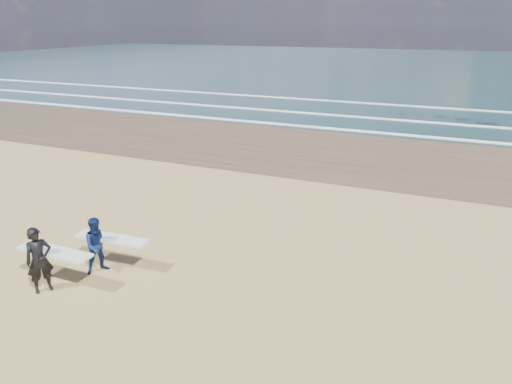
% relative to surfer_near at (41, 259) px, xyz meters
% --- Properties ---
extents(surfer_near, '(2.20, 1.01, 1.82)m').
position_rel_surfer_near_xyz_m(surfer_near, '(0.00, 0.00, 0.00)').
color(surfer_near, black).
rests_on(surfer_near, ground).
extents(surfer_far, '(2.23, 1.20, 1.66)m').
position_rel_surfer_near_xyz_m(surfer_far, '(0.72, 1.38, -0.09)').
color(surfer_far, '#0C1944').
rests_on(surfer_far, ground).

